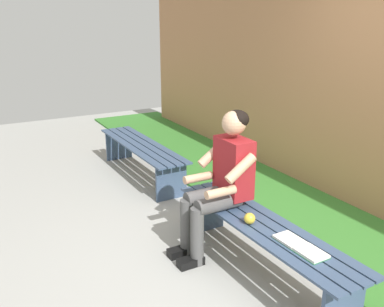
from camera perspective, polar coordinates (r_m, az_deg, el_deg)
The scene contains 8 objects.
ground_plane at distance 4.11m, azimuth -13.17°, elevation -11.09°, with size 10.00×7.00×0.04m, color #9E9E99.
grass_strip at distance 4.95m, azimuth 10.00°, elevation -5.22°, with size 9.00×1.35×0.03m, color #387A2D.
brick_wall at distance 4.57m, azimuth 23.71°, elevation 11.61°, with size 9.50×0.24×3.11m, color #B27A51.
bench_near at distance 3.38m, azimuth 9.43°, elevation -10.80°, with size 1.86×0.45×0.43m.
bench_far at distance 5.33m, azimuth -6.85°, elevation 0.29°, with size 1.86×0.45×0.43m.
person_seated at distance 3.50m, azimuth 3.99°, elevation -3.34°, with size 0.50×0.69×1.24m.
apple at distance 3.30m, azimuth 7.80°, elevation -8.70°, with size 0.09×0.09×0.09m, color gold.
book_open at distance 3.07m, azimuth 14.42°, elevation -12.07°, with size 0.41×0.17×0.02m.
Camera 1 is at (-2.28, 1.89, 1.95)m, focal length 39.45 mm.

